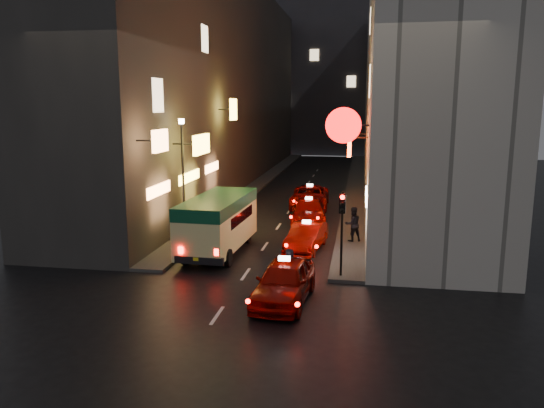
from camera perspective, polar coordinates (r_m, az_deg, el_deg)
The scene contains 15 objects.
ground at distance 15.13m, azimuth -10.16°, elevation -17.49°, with size 120.00×120.00×0.00m, color black.
building_left at distance 48.23m, azimuth -5.79°, elevation 12.95°, with size 7.63×52.00×18.00m.
building_right at distance 46.64m, azimuth 14.04°, elevation 12.77°, with size 7.92×52.00×18.00m.
building_far at distance 78.73m, azimuth 6.38°, elevation 13.53°, with size 30.00×10.00×22.00m, color #313136.
sidewalk_left at distance 47.87m, azimuth -1.25°, elevation 2.31°, with size 1.50×52.00×0.15m, color #413E3C.
sidewalk_right at distance 47.03m, azimuth 8.98°, elevation 2.02°, with size 1.50×52.00×0.15m, color #413E3C.
minibus at distance 25.45m, azimuth -5.80°, elevation -1.50°, with size 2.52×6.48×2.75m.
taxi_near at distance 19.41m, azimuth 1.32°, elevation -7.94°, with size 2.73×5.79×1.96m.
taxi_second at distance 26.13m, azimuth 3.72°, elevation -3.30°, with size 2.62×5.11×1.73m.
taxi_third at distance 31.93m, azimuth 3.97°, elevation -0.59°, with size 2.60×5.49×1.87m.
taxi_far at distance 36.66m, azimuth 4.07°, elevation 0.94°, with size 2.41×5.57×1.92m.
pedestrian_crossing at distance 20.07m, azimuth 2.04°, elevation -6.98°, with size 0.66×0.43×2.01m, color black.
pedestrian_sidewalk at distance 27.45m, azimuth 8.70°, elevation -1.90°, with size 0.76×0.47×2.02m, color black.
traffic_light at distance 21.44m, azimuth 7.55°, elevation -1.27°, with size 0.26×0.43×3.50m.
lamp_post at distance 27.22m, azimuth -9.56°, elevation 3.45°, with size 0.28×0.28×6.22m.
Camera 1 is at (4.71, -12.49, 7.13)m, focal length 35.00 mm.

